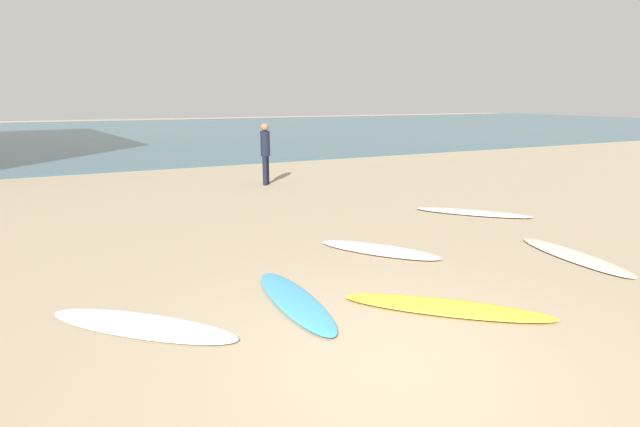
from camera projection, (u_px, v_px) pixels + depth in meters
ground_plane at (392, 363)px, 4.68m from camera, size 120.00×120.00×0.00m
ocean_water at (134, 133)px, 35.00m from camera, size 120.00×40.00×0.08m
surfboard_0 at (574, 256)px, 7.75m from camera, size 0.73×2.17×0.07m
surfboard_1 at (379, 250)px, 8.03m from camera, size 1.78×2.03×0.09m
surfboard_2 at (447, 307)px, 5.83m from camera, size 2.30×2.05×0.09m
surfboard_3 at (142, 325)px, 5.39m from camera, size 2.19×2.04×0.07m
surfboard_4 at (295, 300)px, 6.03m from camera, size 0.55×2.14×0.08m
surfboard_5 at (473, 212)px, 10.64m from camera, size 2.15×2.17×0.09m
beachgoer_near at (265, 150)px, 14.03m from camera, size 0.39×0.39×1.85m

